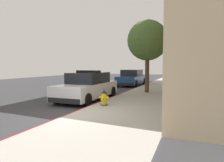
{
  "coord_description": "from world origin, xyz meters",
  "views": [
    {
      "loc": [
        4.25,
        -6.96,
        1.94
      ],
      "look_at": [
        -0.37,
        5.02,
        1.0
      ],
      "focal_mm": 33.32,
      "sensor_mm": 36.0,
      "label": 1
    }
  ],
  "objects_px": {
    "parked_car_silver_ahead": "(132,78)",
    "street_tree": "(147,41)",
    "fire_hydrant": "(104,98)",
    "police_cruiser": "(88,87)"
  },
  "relations": [
    {
      "from": "police_cruiser",
      "to": "parked_car_silver_ahead",
      "type": "bearing_deg",
      "value": 90.07
    },
    {
      "from": "street_tree",
      "to": "police_cruiser",
      "type": "bearing_deg",
      "value": -127.44
    },
    {
      "from": "police_cruiser",
      "to": "street_tree",
      "type": "height_order",
      "value": "street_tree"
    },
    {
      "from": "police_cruiser",
      "to": "fire_hydrant",
      "type": "xyz_separation_m",
      "value": [
        1.83,
        -1.92,
        -0.26
      ]
    },
    {
      "from": "parked_car_silver_ahead",
      "to": "street_tree",
      "type": "xyz_separation_m",
      "value": [
        2.7,
        -5.78,
        2.89
      ]
    },
    {
      "from": "police_cruiser",
      "to": "fire_hydrant",
      "type": "relative_size",
      "value": 6.37
    },
    {
      "from": "parked_car_silver_ahead",
      "to": "fire_hydrant",
      "type": "xyz_separation_m",
      "value": [
        1.84,
        -11.21,
        -0.25
      ]
    },
    {
      "from": "parked_car_silver_ahead",
      "to": "fire_hydrant",
      "type": "height_order",
      "value": "parked_car_silver_ahead"
    },
    {
      "from": "parked_car_silver_ahead",
      "to": "street_tree",
      "type": "height_order",
      "value": "street_tree"
    },
    {
      "from": "police_cruiser",
      "to": "street_tree",
      "type": "bearing_deg",
      "value": 52.56
    }
  ]
}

